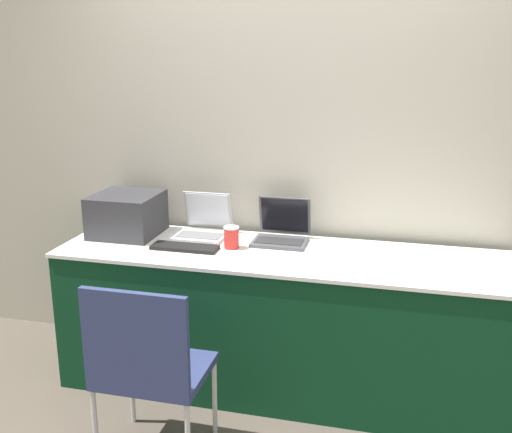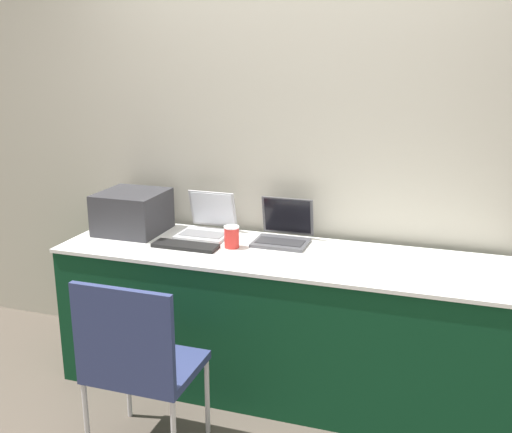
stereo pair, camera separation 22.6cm
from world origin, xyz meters
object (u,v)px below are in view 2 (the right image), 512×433
laptop_left (207,225)px  external_keyboard (185,246)px  chair (137,358)px  printer (132,210)px  coffee_cup (232,237)px  laptop_right (283,233)px

laptop_left → external_keyboard: 0.27m
external_keyboard → chair: chair is taller
printer → external_keyboard: 0.47m
laptop_left → chair: bearing=-86.0°
coffee_cup → laptop_left: bearing=140.2°
printer → chair: 1.09m
laptop_right → coffee_cup: bearing=-142.0°
external_keyboard → chair: (0.08, -0.71, -0.29)m
printer → external_keyboard: size_ratio=1.01×
printer → coffee_cup: size_ratio=3.06×
external_keyboard → chair: size_ratio=0.41×
coffee_cup → laptop_right: bearing=38.0°
laptop_left → external_keyboard: laptop_left is taller
chair → laptop_right: bearing=68.0°
external_keyboard → coffee_cup: size_ratio=3.02×
laptop_left → coffee_cup: size_ratio=2.52×
chair → laptop_left: bearing=94.0°
external_keyboard → chair: bearing=-83.3°
laptop_right → chair: 1.10m
laptop_left → chair: (0.07, -0.98, -0.33)m
chair → coffee_cup: bearing=78.8°
laptop_left → laptop_right: bearing=-0.1°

